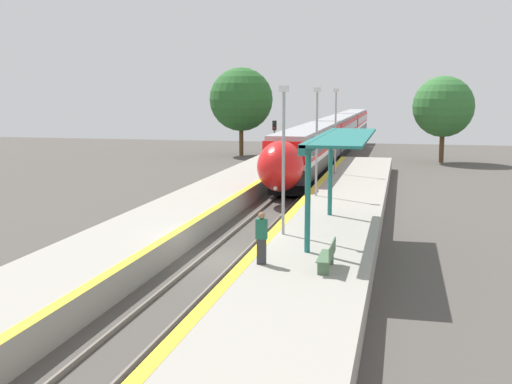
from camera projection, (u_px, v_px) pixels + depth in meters
ground_plane at (221, 259)px, 25.25m from camera, size 120.00×120.00×0.00m
rail_left at (204, 256)px, 25.40m from camera, size 0.08×90.00×0.15m
rail_right at (239, 258)px, 25.08m from camera, size 0.08×90.00×0.15m
train at (336, 133)px, 67.08m from camera, size 2.76×66.54×3.93m
platform_right at (318, 252)px, 24.33m from camera, size 4.28×64.00×0.99m
platform_left at (134, 242)px, 25.99m from camera, size 3.92×64.00×0.99m
platform_bench at (329, 255)px, 20.11m from camera, size 0.44×1.70×0.89m
person_waiting at (262, 237)px, 20.71m from camera, size 0.36×0.23×1.72m
railway_signal at (274, 145)px, 46.84m from camera, size 0.28×0.28×4.47m
lamppost_near at (284, 151)px, 24.73m from camera, size 0.36×0.20×5.78m
lamppost_mid at (317, 135)px, 34.11m from camera, size 0.36×0.20×5.78m
lamppost_far at (336, 126)px, 43.50m from camera, size 0.36×0.20×5.78m
station_canopy at (336, 142)px, 25.12m from camera, size 2.02×10.05×3.87m
background_tree_left at (241, 99)px, 65.77m from camera, size 6.50×6.50×9.04m
background_tree_right at (443, 107)px, 59.05m from camera, size 5.62×5.62×8.01m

